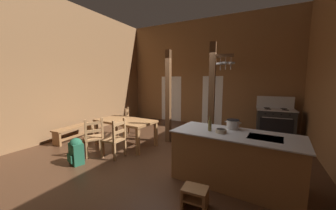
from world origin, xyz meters
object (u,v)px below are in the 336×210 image
backpack (76,150)px  ladderback_chair_near_window (115,139)px  stove_range (275,122)px  mixing_bowl_on_counter (221,131)px  step_stool (195,196)px  dining_table (125,123)px  ladderback_chair_at_table_end (131,122)px  kitchen_island (234,158)px  bottle_tall_on_counter (210,125)px  stockpot_on_counter (233,124)px  bench_along_left_wall (74,131)px  ladderback_chair_by_post (94,137)px

backpack → ladderback_chair_near_window: bearing=54.2°
stove_range → mixing_bowl_on_counter: stove_range is taller
stove_range → step_stool: size_ratio=3.54×
dining_table → ladderback_chair_at_table_end: size_ratio=1.85×
kitchen_island → bottle_tall_on_counter: 0.73m
bottle_tall_on_counter → mixing_bowl_on_counter: bearing=-10.1°
step_stool → kitchen_island: bearing=66.9°
backpack → dining_table: bearing=83.8°
ladderback_chair_at_table_end → mixing_bowl_on_counter: 3.73m
ladderback_chair_near_window → backpack: bearing=-125.8°
dining_table → ladderback_chair_at_table_end: ladderback_chair_at_table_end is taller
ladderback_chair_at_table_end → mixing_bowl_on_counter: bearing=-26.3°
stove_range → stockpot_on_counter: (-0.90, -3.33, 0.54)m
ladderback_chair_at_table_end → bottle_tall_on_counter: bottle_tall_on_counter is taller
kitchen_island → bench_along_left_wall: (-4.81, 0.30, -0.16)m
ladderback_chair_by_post → stove_range: bearing=43.3°
stockpot_on_counter → backpack: bearing=-161.0°
kitchen_island → stockpot_on_counter: (-0.09, 0.29, 0.56)m
stove_range → mixing_bowl_on_counter: size_ratio=6.90×
ladderback_chair_near_window → ladderback_chair_by_post: 0.59m
step_stool → ladderback_chair_at_table_end: bearing=141.4°
step_stool → dining_table: dining_table is taller
dining_table → mixing_bowl_on_counter: size_ratio=9.20×
stove_range → stockpot_on_counter: bearing=-105.1°
bench_along_left_wall → bottle_tall_on_counter: size_ratio=4.86×
bench_along_left_wall → mixing_bowl_on_counter: mixing_bowl_on_counter is taller
kitchen_island → step_stool: bearing=-113.1°
ladderback_chair_near_window → stockpot_on_counter: size_ratio=3.08×
bench_along_left_wall → ladderback_chair_by_post: bearing=-20.0°
mixing_bowl_on_counter → bottle_tall_on_counter: bearing=169.9°
kitchen_island → ladderback_chair_at_table_end: ladderback_chair_at_table_end is taller
stove_range → bottle_tall_on_counter: size_ratio=4.93×
backpack → bottle_tall_on_counter: bearing=14.9°
ladderback_chair_near_window → bench_along_left_wall: bearing=169.3°
dining_table → stockpot_on_counter: (2.99, -0.40, 0.37)m
ladderback_chair_by_post → mixing_bowl_on_counter: size_ratio=4.97×
backpack → bottle_tall_on_counter: bottle_tall_on_counter is taller
stove_range → bottle_tall_on_counter: stove_range is taller
dining_table → backpack: size_ratio=2.95×
ladderback_chair_near_window → stockpot_on_counter: 2.74m
ladderback_chair_near_window → stockpot_on_counter: stockpot_on_counter is taller
dining_table → ladderback_chair_by_post: 0.99m
stove_range → step_stool: (-1.22, -4.57, -0.30)m
ladderback_chair_by_post → stockpot_on_counter: (3.21, 0.54, 0.57)m
step_stool → backpack: bearing=176.8°
step_stool → ladderback_chair_at_table_end: 4.03m
dining_table → ladderback_chair_at_table_end: (-0.47, 0.86, -0.20)m
kitchen_island → bench_along_left_wall: bearing=176.5°
ladderback_chair_by_post → ladderback_chair_near_window: bearing=15.3°
bottle_tall_on_counter → kitchen_island: bearing=6.3°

